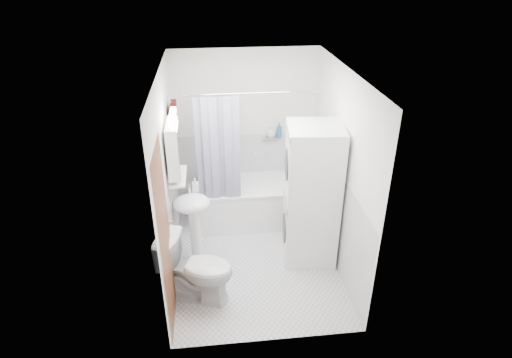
{
  "coord_description": "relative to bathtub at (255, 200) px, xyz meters",
  "views": [
    {
      "loc": [
        -0.49,
        -4.33,
        3.48
      ],
      "look_at": [
        0.02,
        0.15,
        1.09
      ],
      "focal_mm": 30.0,
      "sensor_mm": 36.0,
      "label": 1
    }
  ],
  "objects": [
    {
      "name": "wainscot",
      "position": [
        -0.09,
        -0.63,
        0.27
      ],
      "size": [
        1.98,
        2.58,
        2.58
      ],
      "color": "silver",
      "rests_on": "ground"
    },
    {
      "name": "bathtub",
      "position": [
        0.0,
        0.0,
        0.0
      ],
      "size": [
        1.57,
        0.75,
        0.6
      ],
      "color": "white",
      "rests_on": "ground"
    },
    {
      "name": "room_walls",
      "position": [
        -0.09,
        -0.92,
        1.16
      ],
      "size": [
        2.6,
        2.6,
        2.6
      ],
      "color": "white",
      "rests_on": "ground"
    },
    {
      "name": "tub_spout",
      "position": [
        0.2,
        0.33,
        0.59
      ],
      "size": [
        0.04,
        0.12,
        0.04
      ],
      "primitive_type": "cylinder",
      "rotation": [
        1.57,
        0.0,
        0.0
      ],
      "color": "silver",
      "rests_on": "room_walls"
    },
    {
      "name": "shower_curtain",
      "position": [
        -0.5,
        -0.31,
        0.92
      ],
      "size": [
        0.55,
        0.02,
        1.45
      ],
      "color": "#171448",
      "rests_on": "curtain_rod"
    },
    {
      "name": "medicine_cabinet",
      "position": [
        -0.99,
        -0.82,
        1.23
      ],
      "size": [
        0.13,
        0.5,
        0.71
      ],
      "color": "white",
      "rests_on": "room_walls"
    },
    {
      "name": "shower_caddy",
      "position": [
        0.25,
        0.32,
        0.82
      ],
      "size": [
        0.22,
        0.06,
        0.02
      ],
      "primitive_type": "cube",
      "color": "silver",
      "rests_on": "room_walls"
    },
    {
      "name": "shampoo_a",
      "position": [
        0.26,
        0.32,
        0.89
      ],
      "size": [
        0.13,
        0.17,
        0.13
      ],
      "primitive_type": "imported",
      "color": "gray",
      "rests_on": "shower_caddy"
    },
    {
      "name": "floor",
      "position": [
        -0.09,
        -0.92,
        -0.33
      ],
      "size": [
        2.6,
        2.6,
        0.0
      ],
      "primitive_type": "plane",
      "color": "silver",
      "rests_on": "ground"
    },
    {
      "name": "shampoo_b",
      "position": [
        0.38,
        0.32,
        0.87
      ],
      "size": [
        0.08,
        0.21,
        0.08
      ],
      "primitive_type": "imported",
      "color": "#255E97",
      "rests_on": "shower_caddy"
    },
    {
      "name": "washer_dryer",
      "position": [
        0.59,
        -0.89,
        0.56
      ],
      "size": [
        0.7,
        0.69,
        1.77
      ],
      "rotation": [
        0.0,
        0.0,
        -0.1
      ],
      "color": "white",
      "rests_on": "ground"
    },
    {
      "name": "door",
      "position": [
        -1.04,
        -1.47,
        0.67
      ],
      "size": [
        0.05,
        2.0,
        2.0
      ],
      "color": "brown",
      "rests_on": "ground"
    },
    {
      "name": "shelf_cup",
      "position": [
        -0.98,
        -0.7,
        0.93
      ],
      "size": [
        0.1,
        0.09,
        0.1
      ],
      "primitive_type": "imported",
      "color": "gray",
      "rests_on": "shelf"
    },
    {
      "name": "soap_pump",
      "position": [
        -0.8,
        -0.67,
        0.62
      ],
      "size": [
        0.08,
        0.17,
        0.08
      ],
      "primitive_type": "imported",
      "color": "gray",
      "rests_on": "sink"
    },
    {
      "name": "shelf",
      "position": [
        -0.98,
        -0.82,
        0.87
      ],
      "size": [
        0.18,
        0.54,
        0.02
      ],
      "primitive_type": "cube",
      "color": "silver",
      "rests_on": "room_walls"
    },
    {
      "name": "shelf_bottle",
      "position": [
        -0.98,
        -0.97,
        0.92
      ],
      "size": [
        0.07,
        0.18,
        0.07
      ],
      "primitive_type": "imported",
      "color": "gray",
      "rests_on": "shelf"
    },
    {
      "name": "towel",
      "position": [
        -1.03,
        -0.18,
        1.13
      ],
      "size": [
        0.07,
        0.36,
        0.87
      ],
      "color": "maroon",
      "rests_on": "room_walls"
    },
    {
      "name": "toilet",
      "position": [
        -0.81,
        -1.51,
        0.07
      ],
      "size": [
        0.92,
        0.68,
        0.8
      ],
      "primitive_type": "imported",
      "rotation": [
        0.0,
        0.0,
        1.27
      ],
      "color": "white",
      "rests_on": "ground"
    },
    {
      "name": "curtain_rod",
      "position": [
        -0.0,
        -0.31,
        1.67
      ],
      "size": [
        1.75,
        0.02,
        0.02
      ],
      "primitive_type": "cylinder",
      "rotation": [
        0.0,
        1.57,
        0.0
      ],
      "color": "silver",
      "rests_on": "room_walls"
    },
    {
      "name": "sink",
      "position": [
        -0.84,
        -0.86,
        0.37
      ],
      "size": [
        0.44,
        0.37,
        1.04
      ],
      "color": "white",
      "rests_on": "ground"
    }
  ]
}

